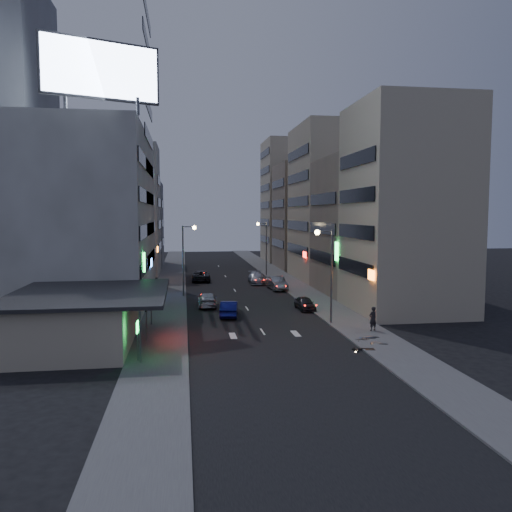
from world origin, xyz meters
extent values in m
plane|color=black|center=(0.00, 0.00, 0.00)|extent=(180.00, 180.00, 0.00)
cube|color=#4C4C4F|center=(-8.00, 30.00, 0.06)|extent=(4.00, 120.00, 0.12)
cube|color=#4C4C4F|center=(8.00, 30.00, 0.06)|extent=(4.00, 120.00, 0.12)
cube|color=tan|center=(-14.00, 2.00, 1.80)|extent=(8.00, 12.00, 3.60)
cube|color=black|center=(-13.00, 2.00, 3.75)|extent=(11.00, 13.00, 0.25)
cube|color=black|center=(-8.90, 2.00, 3.10)|extent=(0.12, 4.00, 0.90)
cube|color=#FF1E14|center=(-8.82, 2.00, 3.10)|extent=(0.04, 3.70, 0.70)
cube|color=beige|center=(-17.00, 20.00, 9.00)|extent=(14.00, 24.00, 18.00)
cube|color=tan|center=(15.00, 10.50, 10.00)|extent=(10.00, 11.00, 20.00)
cube|color=gray|center=(15.50, 22.00, 8.00)|extent=(11.00, 12.00, 16.00)
cube|color=tan|center=(15.00, 35.00, 11.00)|extent=(10.00, 14.00, 22.00)
cube|color=beige|center=(-15.50, 45.00, 10.00)|extent=(11.00, 10.00, 20.00)
cube|color=gray|center=(-16.00, 58.00, 7.50)|extent=(12.00, 10.00, 15.00)
cube|color=gray|center=(15.50, 50.00, 9.00)|extent=(11.00, 12.00, 18.00)
cube|color=tan|center=(16.00, 64.00, 12.00)|extent=(12.00, 12.00, 24.00)
cylinder|color=#595B60|center=(-16.00, 10.00, 18.75)|extent=(0.30, 0.30, 1.50)
cylinder|color=#595B60|center=(-10.00, 10.00, 18.75)|extent=(0.30, 0.30, 1.50)
cube|color=black|center=(-13.00, 10.00, 21.70)|extent=(9.52, 3.75, 5.00)
cube|color=#BFD3FF|center=(-12.92, 9.79, 21.70)|extent=(9.04, 3.34, 4.60)
cylinder|color=#595B60|center=(6.30, 6.00, 4.12)|extent=(0.16, 0.16, 8.00)
cylinder|color=#595B60|center=(5.60, 6.00, 8.02)|extent=(1.40, 0.10, 0.10)
sphere|color=#FFD88C|center=(5.00, 6.00, 7.92)|extent=(0.44, 0.44, 0.44)
cylinder|color=#595B60|center=(-6.30, 22.00, 4.12)|extent=(0.16, 0.16, 8.00)
cylinder|color=#595B60|center=(-5.60, 22.00, 8.02)|extent=(1.40, 0.10, 0.10)
sphere|color=#FFD88C|center=(-5.00, 22.00, 7.92)|extent=(0.44, 0.44, 0.44)
cylinder|color=#595B60|center=(6.30, 40.00, 4.12)|extent=(0.16, 0.16, 8.00)
cylinder|color=#595B60|center=(5.60, 40.00, 8.02)|extent=(1.40, 0.10, 0.10)
sphere|color=#FFD88C|center=(5.00, 40.00, 7.92)|extent=(0.44, 0.44, 0.44)
imported|color=#2C2B30|center=(5.60, 12.52, 0.64)|extent=(1.62, 3.82, 1.29)
imported|color=gray|center=(5.27, 25.81, 0.83)|extent=(2.09, 5.12, 1.65)
imported|color=black|center=(-3.88, 35.01, 0.76)|extent=(2.61, 5.51, 1.52)
imported|color=#A5A7AD|center=(3.60, 31.63, 0.76)|extent=(2.25, 5.27, 1.51)
imported|color=navy|center=(-2.12, 10.43, 0.72)|extent=(2.12, 4.56, 1.45)
imported|color=#A9AEB2|center=(-3.88, 15.62, 0.69)|extent=(2.10, 4.84, 1.39)
imported|color=black|center=(8.74, 2.60, 1.10)|extent=(0.83, 0.69, 1.96)
camera|label=1|loc=(-6.21, -35.02, 9.51)|focal=35.00mm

